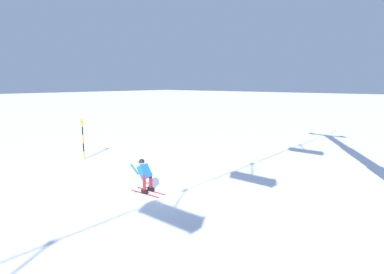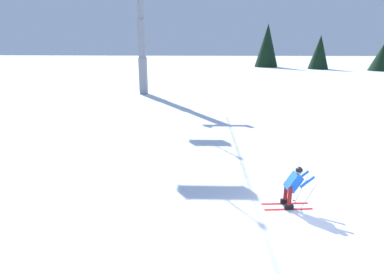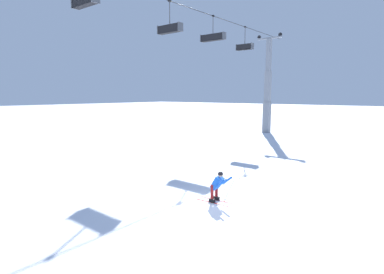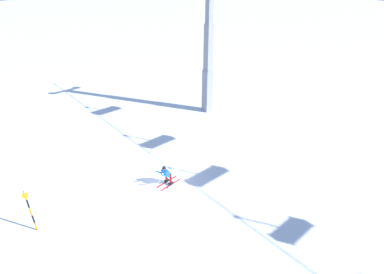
% 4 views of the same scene
% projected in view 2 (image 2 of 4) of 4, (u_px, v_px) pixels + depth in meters
% --- Properties ---
extents(ground_plane, '(260.00, 260.00, 0.00)m').
position_uv_depth(ground_plane, '(310.00, 223.00, 9.56)').
color(ground_plane, white).
extents(skier_carving_main, '(0.73, 1.61, 1.51)m').
position_uv_depth(skier_carving_main, '(293.00, 184.00, 10.28)').
color(skier_carving_main, red).
rests_on(skier_carving_main, ground_plane).
extents(lift_tower_far, '(0.77, 3.08, 11.67)m').
position_uv_depth(lift_tower_far, '(142.00, 46.00, 32.38)').
color(lift_tower_far, gray).
rests_on(lift_tower_far, ground_plane).
extents(tree_line_ridge, '(20.13, 34.44, 9.25)m').
position_uv_depth(tree_line_ridge, '(348.00, 50.00, 63.34)').
color(tree_line_ridge, black).
rests_on(tree_line_ridge, ground_plane).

